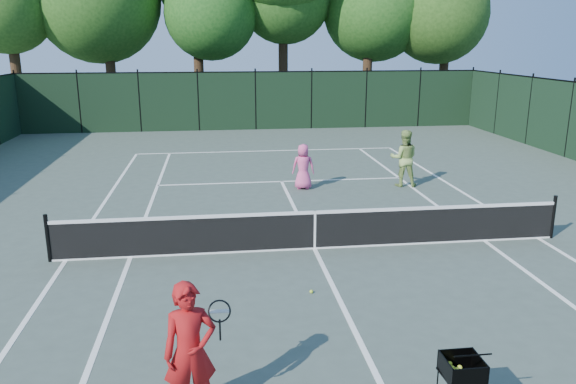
{
  "coord_description": "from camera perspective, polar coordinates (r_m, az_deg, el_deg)",
  "views": [
    {
      "loc": [
        -2.16,
        -11.88,
        4.62
      ],
      "look_at": [
        -0.48,
        1.0,
        1.1
      ],
      "focal_mm": 35.0,
      "sensor_mm": 36.0,
      "label": 1
    }
  ],
  "objects": [
    {
      "name": "ground",
      "position": [
        12.93,
        2.71,
        -5.79
      ],
      "size": [
        90.0,
        90.0,
        0.0
      ],
      "primitive_type": "plane",
      "color": "#414F46",
      "rests_on": "ground"
    },
    {
      "name": "sideline_doubles_left",
      "position": [
        13.17,
        -21.66,
        -6.48
      ],
      "size": [
        0.1,
        23.77,
        0.01
      ],
      "primitive_type": "cube",
      "color": "white",
      "rests_on": "ground"
    },
    {
      "name": "sideline_doubles_right",
      "position": [
        14.86,
        24.08,
        -4.31
      ],
      "size": [
        0.1,
        23.77,
        0.01
      ],
      "primitive_type": "cube",
      "color": "white",
      "rests_on": "ground"
    },
    {
      "name": "sideline_singles_left",
      "position": [
        12.9,
        -15.72,
        -6.41
      ],
      "size": [
        0.1,
        23.77,
        0.01
      ],
      "primitive_type": "cube",
      "color": "white",
      "rests_on": "ground"
    },
    {
      "name": "sideline_singles_right",
      "position": [
        14.21,
        19.34,
        -4.69
      ],
      "size": [
        0.1,
        23.77,
        0.01
      ],
      "primitive_type": "cube",
      "color": "white",
      "rests_on": "ground"
    },
    {
      "name": "baseline_far",
      "position": [
        24.31,
        -2.19,
        4.2
      ],
      "size": [
        10.97,
        0.1,
        0.01
      ],
      "primitive_type": "cube",
      "color": "white",
      "rests_on": "ground"
    },
    {
      "name": "service_line_far",
      "position": [
        18.98,
        -0.66,
        1.08
      ],
      "size": [
        8.23,
        0.1,
        0.01
      ],
      "primitive_type": "cube",
      "color": "white",
      "rests_on": "ground"
    },
    {
      "name": "center_service_line",
      "position": [
        12.93,
        2.71,
        -5.78
      ],
      "size": [
        0.1,
        12.8,
        0.01
      ],
      "primitive_type": "cube",
      "color": "white",
      "rests_on": "ground"
    },
    {
      "name": "tennis_net",
      "position": [
        12.77,
        2.74,
        -3.79
      ],
      "size": [
        11.69,
        0.09,
        1.06
      ],
      "color": "black",
      "rests_on": "ground"
    },
    {
      "name": "fence_far",
      "position": [
        30.12,
        -3.31,
        9.19
      ],
      "size": [
        24.0,
        0.05,
        3.0
      ],
      "primitive_type": "cube",
      "color": "black",
      "rests_on": "ground"
    },
    {
      "name": "coach",
      "position": [
        7.28,
        -9.92,
        -15.7
      ],
      "size": [
        0.89,
        0.76,
        1.82
      ],
      "rotation": [
        0.0,
        0.0,
        0.19
      ],
      "color": "#A81315",
      "rests_on": "ground"
    },
    {
      "name": "player_pink",
      "position": [
        17.9,
        1.56,
        2.6
      ],
      "size": [
        0.76,
        0.55,
        1.46
      ],
      "rotation": [
        0.0,
        0.0,
        3.01
      ],
      "color": "#DF4E8D",
      "rests_on": "ground"
    },
    {
      "name": "player_green",
      "position": [
        18.61,
        11.69,
        3.38
      ],
      "size": [
        1.03,
        0.88,
        1.85
      ],
      "rotation": [
        0.0,
        0.0,
        2.93
      ],
      "color": "#90B058",
      "rests_on": "ground"
    },
    {
      "name": "ball_hopper",
      "position": [
        7.49,
        17.29,
        -16.75
      ],
      "size": [
        0.49,
        0.49,
        0.88
      ],
      "rotation": [
        0.0,
        0.0,
        0.05
      ],
      "color": "black",
      "rests_on": "ground"
    },
    {
      "name": "loose_ball_midcourt",
      "position": [
        10.76,
        2.39,
        -10.07
      ],
      "size": [
        0.07,
        0.07,
        0.07
      ],
      "primitive_type": "sphere",
      "color": "#BDE02D",
      "rests_on": "ground"
    }
  ]
}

